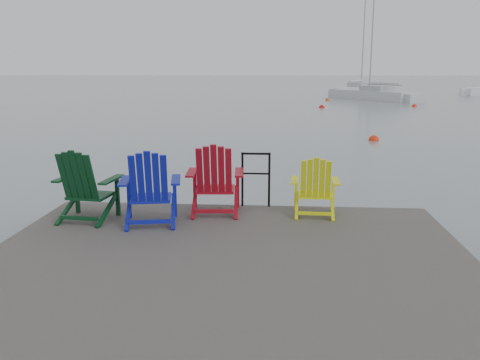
# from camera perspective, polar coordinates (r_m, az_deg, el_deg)

# --- Properties ---
(ground) EXTENTS (400.00, 400.00, 0.00)m
(ground) POSITION_cam_1_polar(r_m,az_deg,el_deg) (6.33, -1.56, -13.18)
(ground) COLOR gray
(ground) RESTS_ON ground
(dock) EXTENTS (6.00, 5.00, 1.40)m
(dock) POSITION_cam_1_polar(r_m,az_deg,el_deg) (6.18, -1.58, -10.27)
(dock) COLOR #292724
(dock) RESTS_ON ground
(handrail) EXTENTS (0.48, 0.04, 0.90)m
(handrail) POSITION_cam_1_polar(r_m,az_deg,el_deg) (8.31, 1.79, 0.67)
(handrail) COLOR black
(handrail) RESTS_ON dock
(chair_green) EXTENTS (0.93, 0.87, 1.08)m
(chair_green) POSITION_cam_1_polar(r_m,az_deg,el_deg) (7.85, -16.99, -0.56)
(chair_green) COLOR #093317
(chair_green) RESTS_ON dock
(chair_blue) EXTENTS (0.98, 0.92, 1.10)m
(chair_blue) POSITION_cam_1_polar(r_m,az_deg,el_deg) (7.44, -10.08, -0.81)
(chair_blue) COLOR #0E1695
(chair_blue) RESTS_ON dock
(chair_red) EXTENTS (0.92, 0.86, 1.11)m
(chair_red) POSITION_cam_1_polar(r_m,az_deg,el_deg) (7.87, -2.83, 0.12)
(chair_red) COLOR maroon
(chair_red) RESTS_ON dock
(chair_yellow) EXTENTS (0.76, 0.71, 0.93)m
(chair_yellow) POSITION_cam_1_polar(r_m,az_deg,el_deg) (7.86, 8.44, -0.69)
(chair_yellow) COLOR #DDE30C
(chair_yellow) RESTS_ON dock
(sailboat_near) EXTENTS (6.95, 9.00, 12.55)m
(sailboat_near) POSITION_cam_1_polar(r_m,az_deg,el_deg) (47.53, 14.69, 9.16)
(sailboat_near) COLOR silver
(sailboat_near) RESTS_ON ground
(sailboat_mid) EXTENTS (6.13, 8.56, 11.80)m
(sailboat_mid) POSITION_cam_1_polar(r_m,az_deg,el_deg) (57.32, 13.25, 9.73)
(sailboat_mid) COLOR silver
(sailboat_mid) RESTS_ON ground
(buoy_a) EXTENTS (0.41, 0.41, 0.41)m
(buoy_a) POSITION_cam_1_polar(r_m,az_deg,el_deg) (20.41, 14.79, 4.32)
(buoy_a) COLOR red
(buoy_a) RESTS_ON ground
(buoy_b) EXTENTS (0.41, 0.41, 0.41)m
(buoy_b) POSITION_cam_1_polar(r_m,az_deg,el_deg) (36.87, 9.17, 8.02)
(buoy_b) COLOR red
(buoy_b) RESTS_ON ground
(buoy_c) EXTENTS (0.39, 0.39, 0.39)m
(buoy_c) POSITION_cam_1_polar(r_m,az_deg,el_deg) (39.56, 18.98, 7.80)
(buoy_c) COLOR red
(buoy_c) RESTS_ON ground
(buoy_d) EXTENTS (0.40, 0.40, 0.40)m
(buoy_d) POSITION_cam_1_polar(r_m,az_deg,el_deg) (45.46, 9.78, 8.80)
(buoy_d) COLOR #BC430B
(buoy_d) RESTS_ON ground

